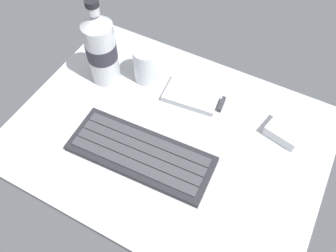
% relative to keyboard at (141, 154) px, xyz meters
% --- Properties ---
extents(ground_plane, '(0.64, 0.48, 0.03)m').
position_rel_keyboard_xyz_m(ground_plane, '(0.02, 0.07, -0.02)').
color(ground_plane, '#B7BABC').
extents(keyboard, '(0.30, 0.12, 0.02)m').
position_rel_keyboard_xyz_m(keyboard, '(0.00, 0.00, 0.00)').
color(keyboard, '#232328').
rests_on(keyboard, ground_plane).
extents(handheld_device, '(0.13, 0.09, 0.02)m').
position_rel_keyboard_xyz_m(handheld_device, '(0.03, 0.19, -0.00)').
color(handheld_device, '#B7BABF').
rests_on(handheld_device, ground_plane).
extents(juice_cup, '(0.06, 0.06, 0.09)m').
position_rel_keyboard_xyz_m(juice_cup, '(-0.09, 0.19, 0.03)').
color(juice_cup, silver).
rests_on(juice_cup, ground_plane).
extents(water_bottle, '(0.07, 0.07, 0.21)m').
position_rel_keyboard_xyz_m(water_bottle, '(-0.18, 0.15, 0.08)').
color(water_bottle, silver).
rests_on(water_bottle, ground_plane).
extents(charger_block, '(0.08, 0.07, 0.02)m').
position_rel_keyboard_xyz_m(charger_block, '(0.24, 0.18, 0.00)').
color(charger_block, silver).
rests_on(charger_block, ground_plane).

